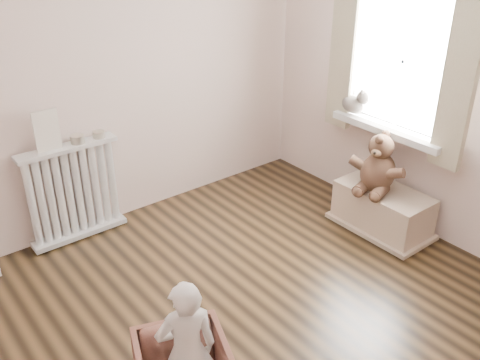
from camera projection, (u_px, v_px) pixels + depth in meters
floor at (262, 305)px, 3.90m from camera, size 3.60×3.60×0.01m
back_wall at (129, 76)px, 4.55m from camera, size 3.60×0.02×2.60m
right_wall at (436, 87)px, 4.28m from camera, size 0.02×3.60×2.60m
window at (405, 61)px, 4.40m from camera, size 0.03×0.90×1.10m
window_sill at (389, 129)px, 4.62m from camera, size 0.22×1.10×0.06m
curtain_left at (458, 87)px, 3.97m from camera, size 0.06×0.26×1.30m
curtain_right at (343, 57)px, 4.77m from camera, size 0.06×0.26×1.30m
radiator at (75, 198)px, 4.52m from camera, size 0.82×0.16×0.87m
paper_doll at (47, 131)px, 4.15m from camera, size 0.20×0.02×0.33m
tin_a at (78, 139)px, 4.34m from camera, size 0.11×0.11×0.07m
tin_b at (99, 134)px, 4.45m from camera, size 0.10×0.10×0.06m
child at (187, 351)px, 2.86m from camera, size 0.39×0.32×0.91m
toy_bench at (383, 209)px, 4.74m from camera, size 0.43×0.82×0.39m
teddy_bear at (380, 160)px, 4.54m from camera, size 0.50×0.44×0.52m
plush_cat at (354, 103)px, 4.83m from camera, size 0.19×0.30×0.25m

